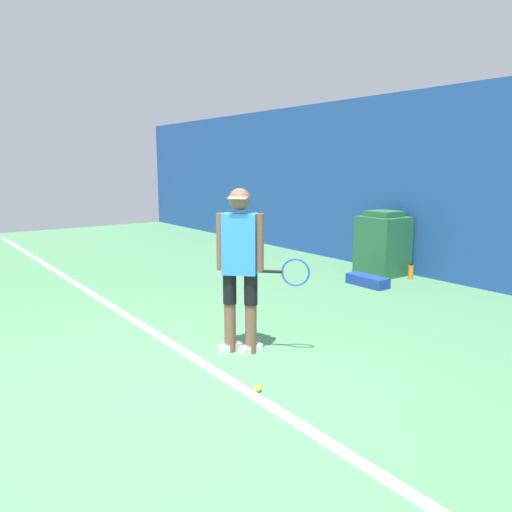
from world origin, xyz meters
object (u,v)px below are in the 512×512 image
Objects in this scene: tennis_ball at (258,388)px; water_bottle at (411,272)px; covered_chair at (383,244)px; equipment_bag at (368,281)px; tennis_player at (241,263)px.

water_bottle is (-1.92, 4.65, 0.09)m from tennis_ball.
tennis_ball is at bearing -67.58° from water_bottle.
covered_chair is (-2.46, 4.55, 0.51)m from tennis_ball.
covered_chair reaches higher than tennis_ball.
equipment_bag is 2.71× the size of water_bottle.
tennis_ball is at bearing -61.20° from equipment_bag.
covered_chair is at bearing 118.41° from tennis_ball.
water_bottle is at bearing 83.43° from equipment_bag.
tennis_player reaches higher than water_bottle.
tennis_ball is 5.03m from water_bottle.
tennis_player is 2.39× the size of equipment_bag.
covered_chair is (-1.61, 4.13, -0.41)m from tennis_player.
tennis_player is at bearing -70.20° from equipment_bag.
tennis_ball is (0.85, -0.41, -0.91)m from tennis_player.
water_bottle is at bearing 59.49° from tennis_player.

